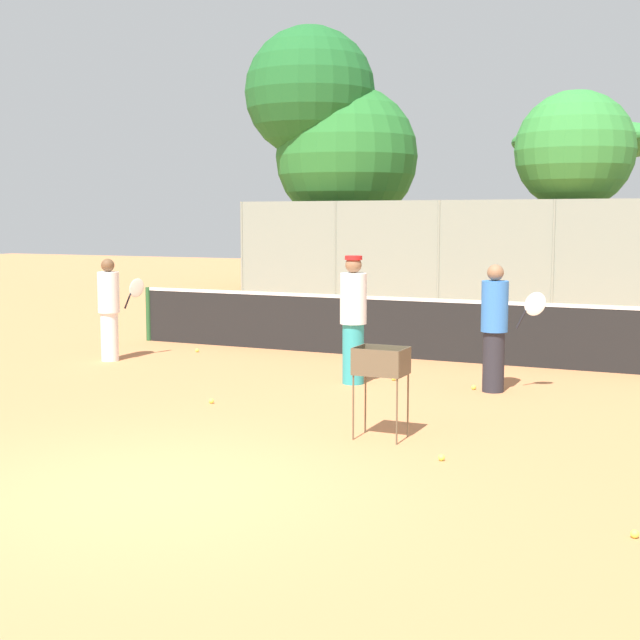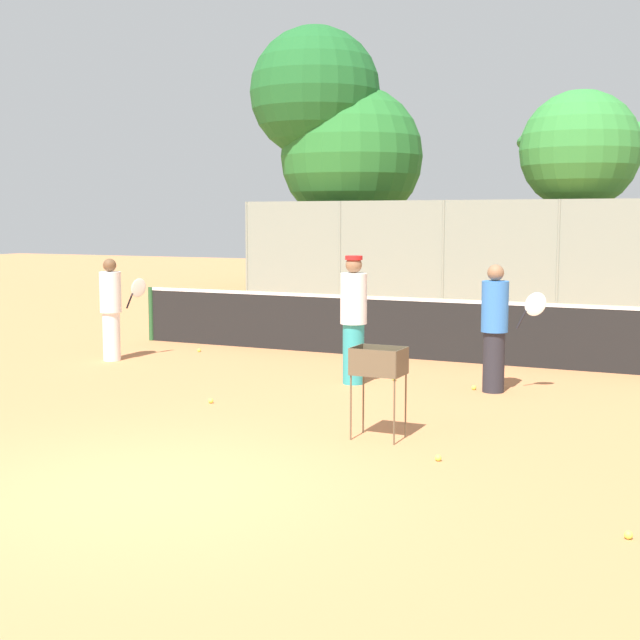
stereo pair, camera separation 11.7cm
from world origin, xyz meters
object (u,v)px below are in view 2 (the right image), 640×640
object	(u,v)px
tennis_net	(432,328)
player_white_outfit	(111,308)
ball_cart	(379,368)
player_red_cap	(354,318)
player_yellow_shirt	(495,327)

from	to	relation	value
tennis_net	player_white_outfit	bearing A→B (deg)	-154.81
tennis_net	player_white_outfit	world-z (taller)	player_white_outfit
tennis_net	ball_cart	bearing A→B (deg)	-77.90
player_white_outfit	player_red_cap	xyz separation A→B (m)	(4.60, -0.22, 0.08)
player_red_cap	player_yellow_shirt	xyz separation A→B (m)	(2.04, 0.26, -0.06)
ball_cart	player_red_cap	bearing A→B (deg)	118.01
player_yellow_shirt	ball_cart	xyz separation A→B (m)	(-0.49, -3.17, -0.13)
player_white_outfit	player_red_cap	size ratio (longest dim) A/B	0.93
player_white_outfit	ball_cart	size ratio (longest dim) A/B	1.71
player_yellow_shirt	tennis_net	bearing A→B (deg)	109.89
ball_cart	player_yellow_shirt	bearing A→B (deg)	81.22
player_white_outfit	ball_cart	world-z (taller)	player_white_outfit
tennis_net	player_yellow_shirt	world-z (taller)	player_yellow_shirt
tennis_net	ball_cart	world-z (taller)	tennis_net
tennis_net	player_yellow_shirt	distance (m)	2.86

